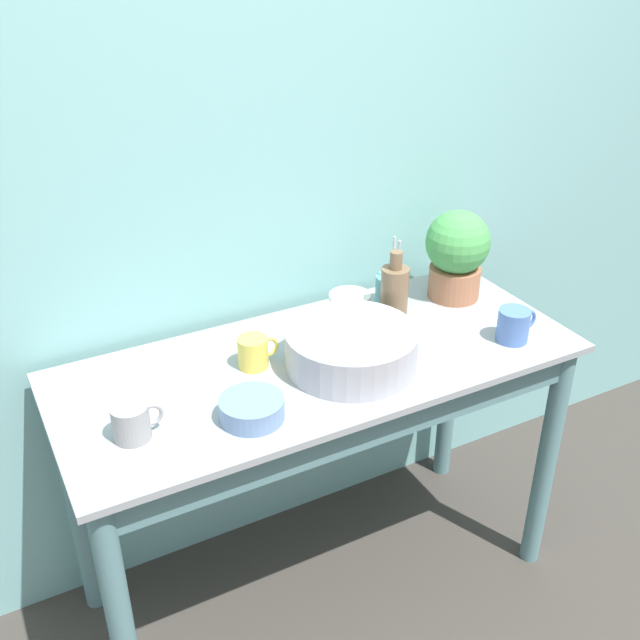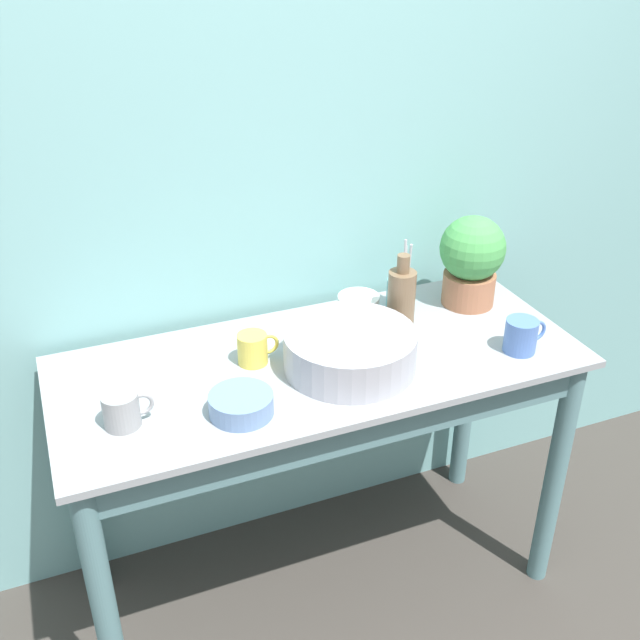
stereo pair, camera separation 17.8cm
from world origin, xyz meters
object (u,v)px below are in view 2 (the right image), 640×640
potted_plant (472,259)px  bowl_small_blue (241,404)px  bowl_wash_large (350,350)px  bottle_tall (401,300)px  mug_blue (521,335)px  mug_yellow (253,348)px  utensil_cup (401,293)px  bowl_small_enamel_white (358,306)px  mug_grey (122,410)px

potted_plant → bowl_small_blue: 0.86m
bowl_wash_large → bottle_tall: bottle_tall is taller
mug_blue → mug_yellow: mug_blue is taller
bowl_wash_large → utensil_cup: utensil_cup is taller
mug_yellow → bottle_tall: bearing=1.2°
bowl_wash_large → bowl_small_enamel_white: 0.28m
potted_plant → mug_yellow: bearing=-173.6°
potted_plant → utensil_cup: potted_plant is taller
potted_plant → bowl_small_enamel_white: size_ratio=2.26×
mug_blue → bowl_small_blue: 0.79m
bottle_tall → mug_grey: size_ratio=1.95×
mug_yellow → bowl_small_enamel_white: size_ratio=0.92×
bowl_wash_large → bottle_tall: bearing=30.8°
potted_plant → bowl_small_enamel_white: (-0.34, 0.05, -0.11)m
mug_grey → bowl_small_blue: 0.27m
bowl_wash_large → bowl_small_enamel_white: (0.14, 0.24, -0.02)m
mug_grey → mug_blue: mug_blue is taller
mug_blue → utensil_cup: size_ratio=0.54×
bowl_small_blue → mug_blue: bearing=-0.5°
mug_yellow → mug_blue: bearing=-17.3°
mug_grey → bowl_small_blue: bearing=-12.7°
mug_yellow → utensil_cup: utensil_cup is taller
bowl_wash_large → bowl_small_enamel_white: bowl_wash_large is taller
mug_grey → mug_yellow: size_ratio=1.05×
potted_plant → mug_blue: potted_plant is taller
potted_plant → mug_grey: bearing=-168.0°
potted_plant → bowl_wash_large: potted_plant is taller
mug_yellow → bowl_small_blue: size_ratio=0.73×
utensil_cup → mug_blue: bearing=-60.8°
bowl_wash_large → utensil_cup: size_ratio=1.50×
bowl_small_blue → utensil_cup: bearing=29.0°
bowl_wash_large → potted_plant: bearing=22.3°
bottle_tall → mug_yellow: bearing=-178.8°
mug_blue → bowl_small_enamel_white: (-0.33, 0.34, -0.01)m
mug_grey → utensil_cup: 0.91m
bowl_small_enamel_white → bowl_small_blue: bearing=-144.0°
bottle_tall → mug_yellow: (-0.44, -0.01, -0.05)m
bottle_tall → mug_grey: (-0.80, -0.16, -0.05)m
mug_yellow → bowl_small_enamel_white: bearing=19.2°
mug_grey → bowl_small_enamel_white: 0.78m
potted_plant → mug_grey: potted_plant is taller
mug_yellow → utensil_cup: bearing=13.9°
potted_plant → utensil_cup: (-0.20, 0.04, -0.10)m
mug_grey → mug_blue: 1.06m
bottle_tall → bowl_small_enamel_white: size_ratio=1.90×
mug_yellow → mug_grey: bearing=-158.0°
mug_blue → mug_yellow: size_ratio=1.10×
mug_blue → mug_yellow: (-0.69, 0.21, -0.00)m
bowl_small_blue → utensil_cup: 0.68m
mug_yellow → bowl_small_blue: bearing=-115.0°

